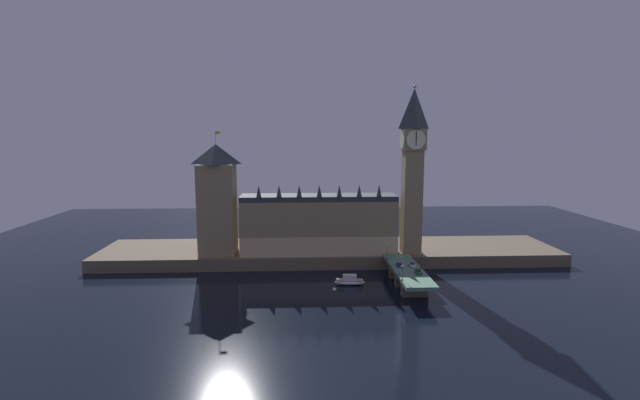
% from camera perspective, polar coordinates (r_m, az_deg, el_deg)
% --- Properties ---
extents(ground_plane, '(400.00, 400.00, 0.00)m').
position_cam_1_polar(ground_plane, '(193.19, 1.98, -10.18)').
color(ground_plane, black).
extents(embankment, '(220.00, 42.00, 5.69)m').
position_cam_1_polar(embankment, '(229.72, 1.19, -6.47)').
color(embankment, brown).
rests_on(embankment, ground_plane).
extents(parliament_hall, '(71.71, 16.50, 32.57)m').
position_cam_1_polar(parliament_hall, '(215.60, -0.17, -2.96)').
color(parliament_hall, '#8E7A56').
rests_on(parliament_hall, embankment).
extents(clock_tower, '(10.43, 10.54, 76.84)m').
position_cam_1_polar(clock_tower, '(215.43, 11.32, 4.18)').
color(clock_tower, '#8E7A56').
rests_on(clock_tower, embankment).
extents(victoria_tower, '(16.47, 16.47, 56.49)m').
position_cam_1_polar(victoria_tower, '(217.66, -12.53, 0.11)').
color(victoria_tower, '#8E7A56').
rests_on(victoria_tower, embankment).
extents(bridge, '(11.72, 46.00, 7.13)m').
position_cam_1_polar(bridge, '(191.37, 10.73, -8.95)').
color(bridge, '#4C7560').
rests_on(bridge, ground_plane).
extents(car_northbound_lead, '(2.05, 4.39, 1.49)m').
position_cam_1_polar(car_northbound_lead, '(193.51, 9.74, -7.84)').
color(car_northbound_lead, navy).
rests_on(car_northbound_lead, bridge).
extents(car_southbound_lead, '(2.04, 4.57, 1.51)m').
position_cam_1_polar(car_southbound_lead, '(185.18, 12.00, -8.63)').
color(car_southbound_lead, '#235633').
rests_on(car_southbound_lead, bridge).
extents(car_southbound_trail, '(1.90, 4.57, 1.48)m').
position_cam_1_polar(car_southbound_trail, '(194.10, 11.28, -7.83)').
color(car_southbound_trail, silver).
rests_on(car_southbound_trail, bridge).
extents(pedestrian_near_rail, '(0.38, 0.38, 1.61)m').
position_cam_1_polar(pedestrian_near_rail, '(182.32, 9.71, -8.79)').
color(pedestrian_near_rail, black).
rests_on(pedestrian_near_rail, bridge).
extents(pedestrian_mid_walk, '(0.38, 0.38, 1.67)m').
position_cam_1_polar(pedestrian_mid_walk, '(192.18, 12.23, -7.96)').
color(pedestrian_mid_walk, black).
rests_on(pedestrian_mid_walk, bridge).
extents(street_lamp_near, '(1.34, 0.60, 5.96)m').
position_cam_1_polar(street_lamp_near, '(174.71, 10.11, -8.56)').
color(street_lamp_near, '#2D3333').
rests_on(street_lamp_near, bridge).
extents(street_lamp_mid, '(1.34, 0.60, 6.90)m').
position_cam_1_polar(street_lamp_mid, '(190.93, 12.42, -7.01)').
color(street_lamp_mid, '#2D3333').
rests_on(street_lamp_mid, bridge).
extents(street_lamp_far, '(1.34, 0.60, 6.83)m').
position_cam_1_polar(street_lamp_far, '(202.34, 8.27, -6.06)').
color(street_lamp_far, '#2D3333').
rests_on(street_lamp_far, bridge).
extents(boat_upstream, '(12.61, 4.81, 4.21)m').
position_cam_1_polar(boat_upstream, '(191.03, 3.67, -9.92)').
color(boat_upstream, white).
rests_on(boat_upstream, ground_plane).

